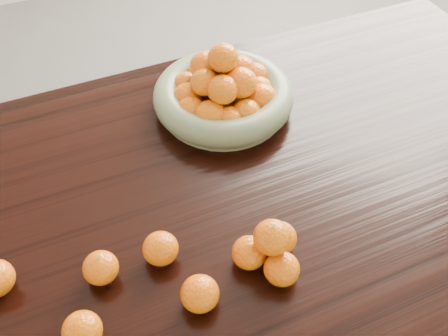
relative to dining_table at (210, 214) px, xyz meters
name	(u,v)px	position (x,y,z in m)	size (l,w,h in m)	color
ground	(214,333)	(0.00, 0.00, -0.66)	(5.00, 5.00, 0.00)	#4C4A48
dining_table	(210,214)	(0.00, 0.00, 0.00)	(2.00, 1.00, 0.75)	black
fruit_bowl	(224,92)	(0.14, 0.25, 0.14)	(0.36, 0.36, 0.19)	#657052
orange_pyramid	(271,249)	(0.04, -0.22, 0.14)	(0.14, 0.13, 0.12)	orange
loose_orange_0	(101,268)	(-0.27, -0.12, 0.12)	(0.07, 0.07, 0.06)	orange
loose_orange_1	(82,331)	(-0.33, -0.23, 0.12)	(0.07, 0.07, 0.07)	orange
loose_orange_2	(161,249)	(-0.16, -0.13, 0.12)	(0.07, 0.07, 0.07)	orange
loose_orange_4	(200,294)	(-0.12, -0.25, 0.12)	(0.07, 0.07, 0.07)	orange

